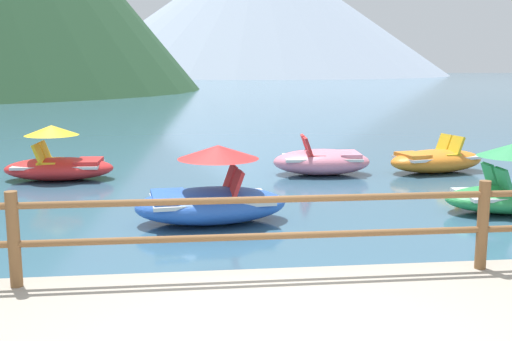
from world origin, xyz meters
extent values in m
plane|color=#38607A|center=(0.00, 40.00, 0.00)|extent=(200.00, 200.00, 0.00)
cylinder|color=brown|center=(-2.38, 1.55, 0.88)|extent=(0.12, 0.12, 0.95)
cylinder|color=brown|center=(2.38, 1.55, 0.88)|extent=(0.12, 0.12, 0.95)
cylinder|color=brown|center=(0.00, 1.55, 1.21)|extent=(23.80, 0.07, 0.07)
cylinder|color=brown|center=(0.00, 1.55, 0.83)|extent=(23.80, 0.07, 0.07)
ellipsoid|color=blue|center=(-0.32, 5.36, 0.28)|extent=(2.58, 1.63, 0.56)
cube|color=silver|center=(-0.32, 5.36, 0.38)|extent=(2.02, 1.33, 0.06)
cube|color=red|center=(-0.16, 5.65, 0.45)|extent=(0.44, 0.44, 0.08)
cube|color=red|center=(0.01, 5.67, 0.67)|extent=(0.25, 0.42, 0.43)
cube|color=red|center=(-0.11, 5.10, 0.45)|extent=(0.44, 0.44, 0.08)
cube|color=red|center=(0.07, 5.12, 0.67)|extent=(0.25, 0.42, 0.43)
cube|color=blue|center=(-0.99, 5.28, 0.44)|extent=(0.64, 1.02, 0.12)
cone|color=red|center=(-0.20, 5.37, 1.15)|extent=(1.44, 1.44, 0.22)
cube|color=#339956|center=(4.59, 5.22, 0.61)|extent=(0.22, 0.41, 0.43)
cube|color=#339956|center=(4.78, 5.71, 0.39)|extent=(0.41, 0.41, 0.08)
cube|color=#339956|center=(4.60, 5.72, 0.61)|extent=(0.22, 0.41, 0.43)
ellipsoid|color=red|center=(-3.50, 9.46, 0.24)|extent=(2.42, 1.33, 0.49)
cube|color=silver|center=(-3.50, 9.46, 0.33)|extent=(1.89, 1.09, 0.06)
cube|color=yellow|center=(-3.68, 9.22, 0.40)|extent=(0.42, 0.42, 0.08)
cube|color=yellow|center=(-3.86, 9.23, 0.62)|extent=(0.23, 0.41, 0.43)
cube|color=yellow|center=(-3.66, 9.71, 0.40)|extent=(0.42, 0.42, 0.08)
cube|color=yellow|center=(-3.84, 9.72, 0.62)|extent=(0.23, 0.41, 0.43)
cube|color=red|center=(-2.85, 9.43, 0.39)|extent=(0.56, 0.88, 0.12)
cone|color=yellow|center=(-3.61, 9.46, 1.10)|extent=(1.22, 1.22, 0.22)
ellipsoid|color=pink|center=(2.41, 9.45, 0.29)|extent=(2.32, 1.45, 0.58)
cube|color=silver|center=(2.41, 9.45, 0.39)|extent=(1.81, 1.18, 0.06)
cube|color=red|center=(2.22, 9.20, 0.46)|extent=(0.43, 0.43, 0.08)
cube|color=red|center=(2.04, 9.21, 0.68)|extent=(0.23, 0.41, 0.43)
cube|color=red|center=(2.26, 9.72, 0.46)|extent=(0.43, 0.43, 0.08)
cube|color=red|center=(2.08, 9.73, 0.68)|extent=(0.23, 0.41, 0.43)
cube|color=pink|center=(3.02, 9.41, 0.45)|extent=(0.55, 0.94, 0.12)
ellipsoid|color=orange|center=(5.16, 9.43, 0.27)|extent=(2.59, 1.65, 0.53)
cube|color=silver|center=(5.16, 9.43, 0.36)|extent=(2.03, 1.33, 0.06)
cube|color=yellow|center=(5.29, 9.69, 0.43)|extent=(0.48, 0.48, 0.08)
cube|color=yellow|center=(5.46, 9.73, 0.65)|extent=(0.29, 0.44, 0.43)
cube|color=yellow|center=(5.39, 9.25, 0.43)|extent=(0.48, 0.48, 0.08)
cube|color=yellow|center=(5.57, 9.29, 0.65)|extent=(0.29, 0.44, 0.43)
cube|color=orange|center=(4.52, 9.28, 0.42)|extent=(0.69, 0.90, 0.12)
cone|color=#284C2D|center=(-13.23, 62.14, 8.60)|extent=(25.63, 25.63, 17.20)
cone|color=#93A3B7|center=(14.14, 123.48, 13.07)|extent=(75.66, 75.66, 26.15)
camera|label=1|loc=(-0.71, -4.49, 2.57)|focal=43.71mm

